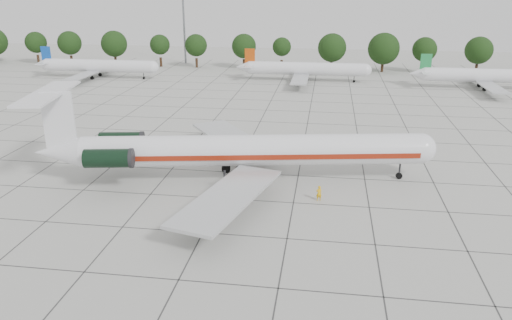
# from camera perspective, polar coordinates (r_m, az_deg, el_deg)

# --- Properties ---
(ground) EXTENTS (260.00, 260.00, 0.00)m
(ground) POSITION_cam_1_polar(r_m,az_deg,el_deg) (54.98, -4.07, -4.40)
(ground) COLOR #B2B2AA
(ground) RESTS_ON ground
(apron_joints) EXTENTS (170.00, 170.00, 0.02)m
(apron_joints) POSITION_cam_1_polar(r_m,az_deg,el_deg) (68.67, -1.45, 0.68)
(apron_joints) COLOR #383838
(apron_joints) RESTS_ON ground
(main_airliner) EXTENTS (46.46, 36.26, 10.98)m
(main_airliner) POSITION_cam_1_polar(r_m,az_deg,el_deg) (58.24, -2.90, 1.14)
(main_airliner) COLOR silver
(main_airliner) RESTS_ON ground
(ground_crew) EXTENTS (0.74, 0.61, 1.73)m
(ground_crew) POSITION_cam_1_polar(r_m,az_deg,el_deg) (54.43, 7.20, -3.78)
(ground_crew) COLOR #F1B40E
(ground_crew) RESTS_ON ground
(bg_airliner_b) EXTENTS (28.24, 27.20, 7.40)m
(bg_airliner_b) POSITION_cam_1_polar(r_m,az_deg,el_deg) (129.35, -17.59, 10.20)
(bg_airliner_b) COLOR silver
(bg_airliner_b) RESTS_ON ground
(bg_airliner_c) EXTENTS (28.24, 27.20, 7.40)m
(bg_airliner_c) POSITION_cam_1_polar(r_m,az_deg,el_deg) (119.82, 5.67, 10.31)
(bg_airliner_c) COLOR silver
(bg_airliner_c) RESTS_ON ground
(bg_airliner_d) EXTENTS (28.24, 27.20, 7.40)m
(bg_airliner_d) POSITION_cam_1_polar(r_m,az_deg,el_deg) (121.39, 24.92, 8.71)
(bg_airliner_d) COLOR silver
(bg_airliner_d) RESTS_ON ground
(tree_line) EXTENTS (249.86, 8.44, 10.22)m
(tree_line) POSITION_cam_1_polar(r_m,az_deg,el_deg) (136.85, -1.39, 12.88)
(tree_line) COLOR #332114
(tree_line) RESTS_ON ground
(floodlight_mast) EXTENTS (1.60, 1.60, 25.45)m
(floodlight_mast) POSITION_cam_1_polar(r_m,az_deg,el_deg) (147.02, -8.30, 16.42)
(floodlight_mast) COLOR slate
(floodlight_mast) RESTS_ON ground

